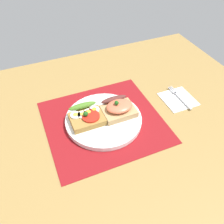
% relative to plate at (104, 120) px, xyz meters
% --- Properties ---
extents(ground_plane, '(1.20, 0.90, 0.03)m').
position_rel_plate_xyz_m(ground_plane, '(0.00, 0.00, -0.03)').
color(ground_plane, olive).
extents(placemat, '(0.37, 0.35, 0.00)m').
position_rel_plate_xyz_m(placemat, '(0.00, 0.00, -0.01)').
color(placemat, maroon).
rests_on(placemat, ground_plane).
extents(plate, '(0.25, 0.25, 0.02)m').
position_rel_plate_xyz_m(plate, '(0.00, 0.00, 0.00)').
color(plate, white).
rests_on(plate, placemat).
extents(sandwich_egg_tomato, '(0.11, 0.10, 0.04)m').
position_rel_plate_xyz_m(sandwich_egg_tomato, '(-0.05, 0.01, 0.02)').
color(sandwich_egg_tomato, '#A17839').
rests_on(sandwich_egg_tomato, plate).
extents(sandwich_salmon, '(0.11, 0.10, 0.06)m').
position_rel_plate_xyz_m(sandwich_salmon, '(0.05, 0.00, 0.03)').
color(sandwich_salmon, tan).
rests_on(sandwich_salmon, plate).
extents(napkin, '(0.11, 0.11, 0.01)m').
position_rel_plate_xyz_m(napkin, '(0.29, 0.00, -0.01)').
color(napkin, white).
rests_on(napkin, ground_plane).
extents(fork, '(0.02, 0.14, 0.00)m').
position_rel_plate_xyz_m(fork, '(0.30, 0.01, -0.00)').
color(fork, '#B7B7BC').
rests_on(fork, napkin).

